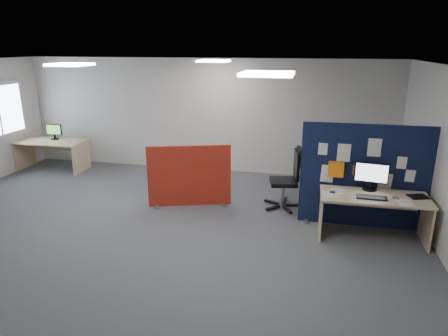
% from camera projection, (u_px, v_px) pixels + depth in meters
% --- Properties ---
extents(floor, '(9.00, 9.00, 0.00)m').
position_uv_depth(floor, '(151.00, 230.00, 6.74)').
color(floor, '#4F5156').
rests_on(floor, ground).
extents(ceiling, '(9.00, 7.00, 0.02)m').
position_uv_depth(ceiling, '(141.00, 65.00, 5.94)').
color(ceiling, white).
rests_on(ceiling, wall_back).
extents(wall_back, '(9.00, 0.02, 2.70)m').
position_uv_depth(wall_back, '(204.00, 116.00, 9.61)').
color(wall_back, silver).
rests_on(wall_back, floor).
extents(ceiling_lights, '(4.10, 4.10, 0.04)m').
position_uv_depth(ceiling_lights, '(177.00, 65.00, 6.50)').
color(ceiling_lights, white).
rests_on(ceiling_lights, ceiling).
extents(navy_divider, '(2.15, 0.30, 1.77)m').
position_uv_depth(navy_divider, '(365.00, 177.00, 6.65)').
color(navy_divider, black).
rests_on(navy_divider, floor).
extents(main_desk, '(1.66, 0.74, 0.73)m').
position_uv_depth(main_desk, '(373.00, 205.00, 6.33)').
color(main_desk, '#D5B989').
rests_on(main_desk, floor).
extents(monitor_main, '(0.53, 0.22, 0.46)m').
position_uv_depth(monitor_main, '(371.00, 175.00, 6.42)').
color(monitor_main, black).
rests_on(monitor_main, main_desk).
extents(keyboard, '(0.46, 0.20, 0.02)m').
position_uv_depth(keyboard, '(372.00, 197.00, 6.14)').
color(keyboard, black).
rests_on(keyboard, main_desk).
extents(mouse, '(0.11, 0.07, 0.03)m').
position_uv_depth(mouse, '(396.00, 198.00, 6.11)').
color(mouse, gray).
rests_on(mouse, main_desk).
extents(paper_tray, '(0.34, 0.30, 0.01)m').
position_uv_depth(paper_tray, '(418.00, 197.00, 6.19)').
color(paper_tray, black).
rests_on(paper_tray, main_desk).
extents(red_divider, '(1.53, 0.52, 1.19)m').
position_uv_depth(red_divider, '(189.00, 177.00, 7.61)').
color(red_divider, '#AC2916').
rests_on(red_divider, floor).
extents(second_desk, '(1.64, 0.82, 0.73)m').
position_uv_depth(second_desk, '(53.00, 147.00, 9.87)').
color(second_desk, '#D5B989').
rests_on(second_desk, floor).
extents(monitor_second, '(0.42, 0.19, 0.38)m').
position_uv_depth(monitor_second, '(54.00, 131.00, 9.89)').
color(monitor_second, black).
rests_on(monitor_second, second_desk).
extents(office_chair, '(0.76, 0.75, 1.15)m').
position_uv_depth(office_chair, '(290.00, 175.00, 7.49)').
color(office_chair, black).
rests_on(office_chair, floor).
extents(desk_papers, '(1.33, 0.65, 0.00)m').
position_uv_depth(desk_papers, '(356.00, 196.00, 6.24)').
color(desk_papers, white).
rests_on(desk_papers, main_desk).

